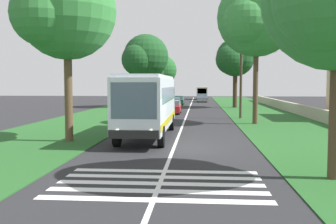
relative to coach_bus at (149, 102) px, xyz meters
The scene contains 18 objects.
ground 4.91m from the coach_bus, 155.93° to the right, with size 160.00×160.00×0.00m, color #262628.
grass_verge_left 12.88m from the coach_bus, 30.26° to the left, with size 120.00×8.00×0.04m, color #235623.
grass_verge_right 15.00m from the coach_bus, 42.35° to the right, with size 120.00×8.00×0.04m, color #235623.
centre_line 11.32m from the coach_bus, ahead, with size 110.00×0.16×0.01m, color silver.
coach_bus is the anchor object (origin of this frame).
zebra_crossing 11.52m from the coach_bus, behind, with size 4.05×6.80×0.01m.
trailing_car_0 18.47m from the coach_bus, ahead, with size 4.30×1.78×1.43m.
trailing_car_1 25.88m from the coach_bus, ahead, with size 4.30×1.78×1.43m.
trailing_car_2 35.48m from the coach_bus, ahead, with size 4.30×1.78×1.43m.
trailing_car_3 45.37m from the coach_bus, ahead, with size 4.30×1.78×1.43m.
trailing_minibus_0 55.93m from the coach_bus, ahead, with size 6.00×2.14×2.53m.
roadside_tree_left_0 49.61m from the coach_bus, ahead, with size 6.75×5.52×8.47m.
roadside_tree_left_1 6.94m from the coach_bus, 118.45° to the left, with size 6.57×5.40×9.91m.
roadside_tree_left_2 30.18m from the coach_bus, ahead, with size 7.44×6.14×9.91m.
roadside_tree_right_0 12.55m from the coach_bus, 42.63° to the right, with size 7.19×6.21×11.51m.
roadside_tree_right_1 30.50m from the coach_bus, 14.71° to the right, with size 6.56×5.22×9.24m.
utility_pole 14.76m from the coach_bus, 28.07° to the right, with size 0.24×1.40×7.18m.
roadside_wall 20.91m from the coach_bus, 40.00° to the right, with size 70.00×0.40×1.06m, color #B2A893.
Camera 1 is at (-19.64, -1.27, 3.27)m, focal length 41.83 mm.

